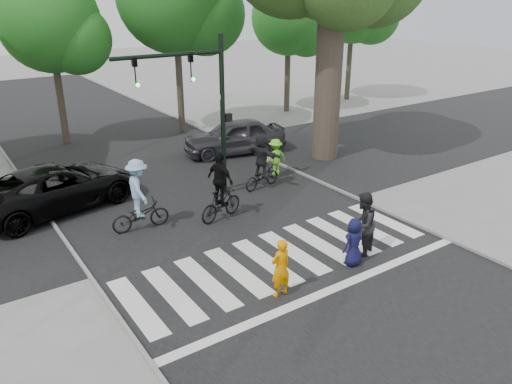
# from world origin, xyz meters

# --- Properties ---
(ground) EXTENTS (120.00, 120.00, 0.00)m
(ground) POSITION_xyz_m (0.00, 0.00, 0.00)
(ground) COLOR gray
(ground) RESTS_ON ground
(road_stem) EXTENTS (10.00, 70.00, 0.01)m
(road_stem) POSITION_xyz_m (0.00, 5.00, 0.01)
(road_stem) COLOR black
(road_stem) RESTS_ON ground
(road_cross) EXTENTS (70.00, 10.00, 0.01)m
(road_cross) POSITION_xyz_m (0.00, 8.00, 0.01)
(road_cross) COLOR black
(road_cross) RESTS_ON ground
(curb_left) EXTENTS (0.10, 70.00, 0.10)m
(curb_left) POSITION_xyz_m (-5.05, 5.00, 0.05)
(curb_left) COLOR gray
(curb_left) RESTS_ON ground
(curb_right) EXTENTS (0.10, 70.00, 0.10)m
(curb_right) POSITION_xyz_m (5.05, 5.00, 0.05)
(curb_right) COLOR gray
(curb_right) RESTS_ON ground
(crosswalk) EXTENTS (10.00, 3.85, 0.01)m
(crosswalk) POSITION_xyz_m (0.00, 0.66, 0.01)
(crosswalk) COLOR silver
(crosswalk) RESTS_ON ground
(traffic_signal) EXTENTS (4.45, 0.29, 6.00)m
(traffic_signal) POSITION_xyz_m (0.35, 6.20, 3.90)
(traffic_signal) COLOR black
(traffic_signal) RESTS_ON ground
(bg_tree_2) EXTENTS (5.04, 4.80, 8.40)m
(bg_tree_2) POSITION_xyz_m (-1.76, 16.62, 5.78)
(bg_tree_2) COLOR brown
(bg_tree_2) RESTS_ON ground
(bg_tree_3) EXTENTS (6.30, 6.00, 10.20)m
(bg_tree_3) POSITION_xyz_m (4.31, 15.27, 6.94)
(bg_tree_3) COLOR brown
(bg_tree_3) RESTS_ON ground
(bg_tree_4) EXTENTS (4.83, 4.60, 8.15)m
(bg_tree_4) POSITION_xyz_m (12.23, 16.12, 5.64)
(bg_tree_4) COLOR brown
(bg_tree_4) RESTS_ON ground
(bg_tree_5) EXTENTS (5.67, 5.40, 9.30)m
(bg_tree_5) POSITION_xyz_m (18.27, 16.69, 6.36)
(bg_tree_5) COLOR brown
(bg_tree_5) RESTS_ON ground
(pedestrian_woman) EXTENTS (0.61, 0.42, 1.61)m
(pedestrian_woman) POSITION_xyz_m (-1.21, -0.61, 0.81)
(pedestrian_woman) COLOR #F59000
(pedestrian_woman) RESTS_ON ground
(pedestrian_child) EXTENTS (0.75, 0.53, 1.44)m
(pedestrian_child) POSITION_xyz_m (1.46, -0.54, 0.72)
(pedestrian_child) COLOR #101239
(pedestrian_child) RESTS_ON ground
(pedestrian_adult) EXTENTS (1.17, 1.06, 1.97)m
(pedestrian_adult) POSITION_xyz_m (2.11, -0.22, 0.99)
(pedestrian_adult) COLOR black
(pedestrian_adult) RESTS_ON ground
(cyclist_left) EXTENTS (1.96, 1.29, 2.43)m
(cyclist_left) POSITION_xyz_m (-2.69, 5.08, 1.05)
(cyclist_left) COLOR black
(cyclist_left) RESTS_ON ground
(cyclist_mid) EXTENTS (1.91, 1.20, 2.40)m
(cyclist_mid) POSITION_xyz_m (-0.08, 4.29, 0.99)
(cyclist_mid) COLOR black
(cyclist_mid) RESTS_ON ground
(cyclist_right) EXTENTS (1.86, 1.72, 2.25)m
(cyclist_right) POSITION_xyz_m (2.77, 5.93, 1.00)
(cyclist_right) COLOR black
(cyclist_right) RESTS_ON ground
(car_suv) EXTENTS (6.31, 3.96, 1.63)m
(car_suv) POSITION_xyz_m (-4.46, 8.42, 0.81)
(car_suv) COLOR black
(car_suv) RESTS_ON ground
(car_grey) EXTENTS (5.23, 3.02, 1.68)m
(car_grey) POSITION_xyz_m (4.30, 10.45, 0.84)
(car_grey) COLOR #37363C
(car_grey) RESTS_ON ground
(bystander_hivis) EXTENTS (1.05, 0.65, 1.58)m
(bystander_hivis) POSITION_xyz_m (4.14, 6.86, 0.79)
(bystander_hivis) COLOR #6BE027
(bystander_hivis) RESTS_ON ground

